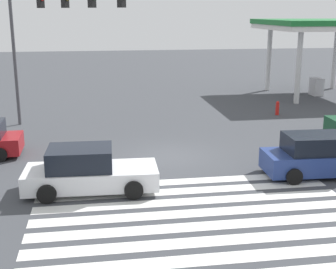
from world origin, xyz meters
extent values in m
plane|color=#3D3F44|center=(0.00, 0.00, 0.00)|extent=(114.83, 114.83, 0.00)
cube|color=silver|center=(0.00, -8.78, 0.00)|extent=(10.41, 0.60, 0.01)
cube|color=silver|center=(0.00, -7.83, 0.00)|extent=(10.41, 0.60, 0.01)
cube|color=silver|center=(0.00, -6.88, 0.00)|extent=(10.41, 0.60, 0.01)
cube|color=silver|center=(0.00, -5.93, 0.00)|extent=(10.41, 0.60, 0.01)
cube|color=silver|center=(0.00, -4.98, 0.00)|extent=(10.41, 0.60, 0.01)
cube|color=silver|center=(0.00, -4.03, 0.00)|extent=(10.41, 0.60, 0.01)
cube|color=silver|center=(0.00, -3.08, 0.00)|extent=(10.41, 0.60, 0.01)
cylinder|color=#47474C|center=(-7.32, 7.32, 3.74)|extent=(0.18, 0.18, 7.48)
cylinder|color=black|center=(-7.15, 0.48, 0.30)|extent=(0.61, 0.23, 0.61)
cylinder|color=black|center=(-7.18, 2.35, 0.30)|extent=(0.61, 0.23, 0.61)
cube|color=navy|center=(5.41, -3.15, 0.55)|extent=(4.26, 1.91, 0.77)
cube|color=black|center=(5.24, -3.14, 1.29)|extent=(2.33, 1.66, 0.69)
cylinder|color=black|center=(4.15, -2.21, 0.31)|extent=(0.62, 0.24, 0.61)
cylinder|color=black|center=(4.08, -4.00, 0.31)|extent=(0.62, 0.24, 0.61)
cube|color=silver|center=(-3.29, -3.47, 0.52)|extent=(4.72, 2.03, 0.68)
cube|color=black|center=(-3.66, -3.46, 1.23)|extent=(2.28, 1.76, 0.75)
cylinder|color=black|center=(-1.81, -2.57, 0.32)|extent=(0.65, 0.24, 0.65)
cylinder|color=black|center=(-1.88, -4.48, 0.32)|extent=(0.65, 0.24, 0.65)
cylinder|color=black|center=(-4.70, -2.47, 0.32)|extent=(0.65, 0.24, 0.65)
cylinder|color=black|center=(-4.76, -4.38, 0.32)|extent=(0.65, 0.24, 0.65)
cube|color=silver|center=(13.49, 13.62, 5.06)|extent=(8.02, 8.02, 0.35)
cube|color=#196B2D|center=(13.49, 13.62, 5.42)|extent=(8.19, 8.19, 0.36)
cube|color=#B2B2B7|center=(13.49, 13.62, 0.65)|extent=(0.70, 1.10, 1.30)
cylinder|color=silver|center=(10.68, 10.81, 2.44)|extent=(0.36, 0.36, 4.89)
cylinder|color=silver|center=(10.68, 16.43, 2.44)|extent=(0.36, 0.36, 4.89)
cylinder|color=silver|center=(16.30, 16.43, 2.44)|extent=(0.36, 0.36, 4.89)
cylinder|color=red|center=(7.98, 7.48, 0.35)|extent=(0.22, 0.22, 0.70)
sphere|color=red|center=(7.98, 7.48, 0.76)|extent=(0.20, 0.20, 0.20)
camera|label=1|loc=(-3.01, -19.31, 6.21)|focal=50.00mm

